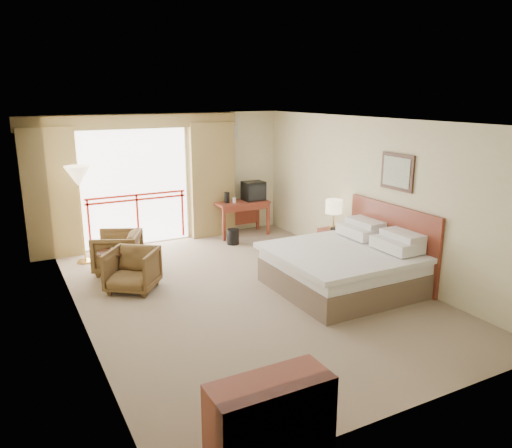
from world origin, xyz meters
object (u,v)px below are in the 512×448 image
wastebasket (233,237)px  side_table (113,261)px  table_lamp (334,207)px  dresser (270,419)px  bed (345,267)px  floor_lamp (78,180)px  armchair_far (119,271)px  armchair_near (134,290)px  nightstand (334,245)px  tv (254,191)px  desk (240,208)px

wastebasket → side_table: bearing=-158.9°
table_lamp → dresser: size_ratio=0.50×
bed → floor_lamp: (-3.52, 3.35, 1.19)m
armchair_far → armchair_near: armchair_far is taller
bed → side_table: bearing=147.8°
nightstand → floor_lamp: 4.87m
dresser → floor_lamp: bearing=91.3°
wastebasket → bed: bearing=-79.9°
armchair_near → dresser: size_ratio=0.69×
wastebasket → dresser: (-2.43, -5.91, 0.20)m
table_lamp → armchair_near: 3.89m
table_lamp → armchair_far: bearing=160.9°
nightstand → side_table: 4.02m
nightstand → side_table: nightstand is taller
nightstand → tv: (-0.45, 2.43, 0.67)m
wastebasket → floor_lamp: (-2.97, 0.25, 1.41)m
desk → tv: tv is taller
table_lamp → wastebasket: 2.38m
armchair_far → armchair_near: (0.01, -1.01, 0.00)m
wastebasket → armchair_near: armchair_near is taller
bed → table_lamp: bearing=61.8°
dresser → bed: bearing=39.7°
dresser → armchair_far: bearing=87.4°
floor_lamp → bed: bearing=-43.6°
tv → table_lamp: bearing=-85.0°
table_lamp → armchair_near: (-3.74, 0.29, -1.04)m
bed → nightstand: (0.67, 1.20, -0.07)m
bed → dresser: bed is taller
desk → floor_lamp: floor_lamp is taller
bed → armchair_near: bed is taller
armchair_far → dresser: 5.38m
nightstand → floor_lamp: bearing=150.4°
bed → armchair_far: 4.01m
nightstand → desk: bearing=104.1°
nightstand → bed: bearing=-121.7°
bed → armchair_far: (-3.07, 2.55, -0.38)m
armchair_far → dresser: size_ratio=0.73×
floor_lamp → desk: bearing=5.8°
desk → side_table: (-3.18, -1.64, -0.23)m
desk → wastebasket: bearing=-133.2°
table_lamp → nightstand: bearing=-90.0°
tv → wastebasket: size_ratio=1.44×
desk → nightstand: bearing=-78.2°
desk → armchair_far: (-3.00, -1.14, -0.60)m
table_lamp → dresser: bearing=-131.9°
bed → nightstand: 1.38m
armchair_far → dresser: dresser is taller
side_table → dresser: bearing=-86.7°
armchair_far → desk: bearing=136.1°
armchair_far → nightstand: bearing=95.4°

